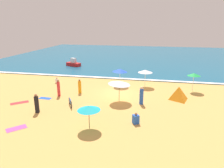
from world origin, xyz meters
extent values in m
plane|color=#E0A856|center=(0.00, 0.00, 0.00)|extent=(60.00, 60.00, 0.00)
cube|color=#196084|center=(0.00, 28.00, 0.05)|extent=(60.00, 44.00, 0.10)
cube|color=white|center=(0.00, 6.30, 0.10)|extent=(57.00, 0.70, 0.01)
cylinder|color=#4C3823|center=(0.59, -2.46, 1.09)|extent=(0.05, 0.05, 2.17)
cone|color=white|center=(0.59, -2.46, 2.04)|extent=(2.34, 2.32, 0.54)
cylinder|color=silver|center=(-0.27, 3.14, 1.09)|extent=(0.05, 0.05, 2.18)
cone|color=blue|center=(-0.27, 3.14, 2.03)|extent=(2.12, 2.11, 0.47)
cylinder|color=silver|center=(2.96, 3.37, 1.07)|extent=(0.05, 0.05, 2.13)
cone|color=white|center=(2.96, 3.37, 2.01)|extent=(2.03, 2.03, 0.35)
cylinder|color=silver|center=(8.67, 2.58, 1.08)|extent=(0.05, 0.05, 2.17)
cone|color=green|center=(8.67, 2.58, 2.06)|extent=(2.05, 2.05, 0.36)
cylinder|color=#4C3823|center=(-0.70, -8.67, 0.93)|extent=(0.05, 0.05, 1.86)
cone|color=#19B7C6|center=(-0.70, -8.67, 1.73)|extent=(2.03, 2.02, 0.38)
pyramid|color=orange|center=(6.72, -0.61, 0.71)|extent=(2.25, 2.45, 1.43)
torus|color=black|center=(-3.62, -5.19, 0.33)|extent=(0.43, 0.65, 0.72)
torus|color=black|center=(-4.20, -4.25, 0.33)|extent=(0.43, 0.65, 0.72)
cube|color=blue|center=(-3.91, -4.72, 0.55)|extent=(0.51, 0.78, 0.36)
cube|color=white|center=(-8.86, 2.51, 0.29)|extent=(0.48, 0.48, 0.59)
sphere|color=#DBA884|center=(-8.86, 2.51, 0.69)|extent=(0.23, 0.23, 0.23)
cylinder|color=blue|center=(2.92, -2.79, 0.80)|extent=(0.40, 0.40, 1.59)
sphere|color=beige|center=(2.92, -2.79, 1.72)|extent=(0.28, 0.28, 0.28)
cylinder|color=black|center=(-6.31, -6.73, 0.77)|extent=(0.53, 0.53, 1.55)
sphere|color=#9E6B47|center=(-6.31, -6.73, 1.66)|extent=(0.25, 0.25, 0.25)
cylinder|color=red|center=(-6.29, -2.26, 0.83)|extent=(0.46, 0.46, 1.66)
sphere|color=#9E6B47|center=(-6.29, -2.26, 1.77)|extent=(0.24, 0.24, 0.24)
cylinder|color=orange|center=(-4.35, -0.81, 0.72)|extent=(0.37, 0.37, 1.45)
sphere|color=#9E6B47|center=(-4.35, -0.81, 1.55)|extent=(0.23, 0.23, 0.23)
cube|color=blue|center=(2.76, -7.08, 0.37)|extent=(0.64, 0.64, 0.73)
sphere|color=#9E6B47|center=(2.76, -7.08, 0.83)|extent=(0.22, 0.22, 0.22)
cube|color=#D84CA5|center=(-6.30, -9.82, 0.01)|extent=(1.57, 1.60, 0.01)
cube|color=blue|center=(-7.46, -3.26, 0.01)|extent=(1.40, 0.71, 0.01)
cube|color=red|center=(-9.39, -4.99, 0.01)|extent=(1.76, 1.64, 0.01)
cube|color=red|center=(-10.84, 13.49, 0.40)|extent=(3.00, 2.02, 0.60)
cube|color=silver|center=(-10.84, 13.49, 1.13)|extent=(1.15, 0.96, 0.86)
camera|label=1|loc=(3.93, -22.45, 7.95)|focal=33.06mm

